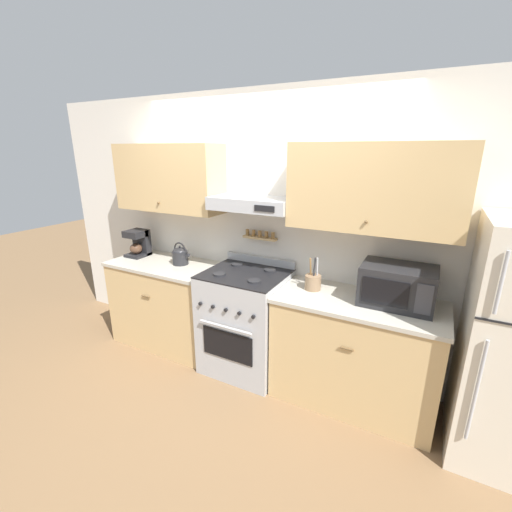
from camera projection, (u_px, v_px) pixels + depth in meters
ground_plane at (230, 383)px, 3.11m from camera, size 16.00×16.00×0.00m
wall_back at (262, 216)px, 3.18m from camera, size 5.20×0.46×2.55m
counter_left at (169, 303)px, 3.68m from camera, size 1.18×0.64×0.91m
counter_right at (354, 351)px, 2.80m from camera, size 1.28×0.64×0.91m
stove_range at (246, 321)px, 3.22m from camera, size 0.73×0.68×1.04m
tea_kettle at (180, 255)px, 3.47m from camera, size 0.21×0.16×0.23m
coffee_maker at (139, 243)px, 3.75m from camera, size 0.20×0.23×0.29m
microwave at (397, 286)px, 2.55m from camera, size 0.53×0.37×0.30m
utensil_crock at (313, 282)px, 2.85m from camera, size 0.13×0.13×0.28m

